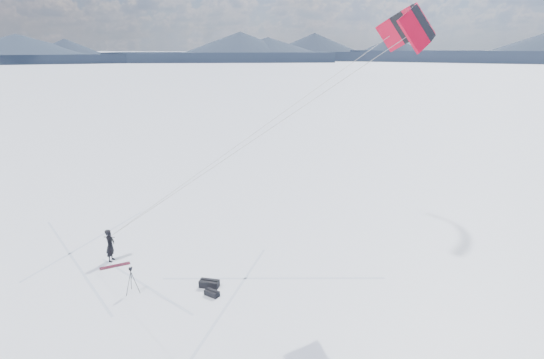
% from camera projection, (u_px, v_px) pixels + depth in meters
% --- Properties ---
extents(ground, '(1800.00, 1800.00, 0.00)m').
position_uv_depth(ground, '(143.00, 281.00, 20.69)').
color(ground, white).
extents(horizon_hills, '(704.00, 704.00, 8.73)m').
position_uv_depth(horizon_hills, '(137.00, 207.00, 19.68)').
color(horizon_hills, black).
rests_on(horizon_hills, ground).
extents(snow_tracks, '(13.93, 10.25, 0.01)m').
position_uv_depth(snow_tracks, '(111.00, 281.00, 20.64)').
color(snow_tracks, '#ADBBD3').
rests_on(snow_tracks, ground).
extents(snowkiter, '(0.48, 0.66, 1.67)m').
position_uv_depth(snowkiter, '(112.00, 261.00, 22.64)').
color(snowkiter, black).
rests_on(snowkiter, ground).
extents(snowboard, '(1.28, 1.08, 0.04)m').
position_uv_depth(snowboard, '(115.00, 266.00, 22.06)').
color(snowboard, maroon).
rests_on(snowboard, ground).
extents(tripod, '(0.56, 0.61, 1.20)m').
position_uv_depth(tripod, '(131.00, 276.00, 19.49)').
color(tripod, black).
rests_on(tripod, ground).
extents(gear_bag_a, '(0.87, 0.44, 0.38)m').
position_uv_depth(gear_bag_a, '(209.00, 284.00, 20.11)').
color(gear_bag_a, black).
rests_on(gear_bag_a, ground).
extents(gear_bag_b, '(0.71, 0.54, 0.29)m').
position_uv_depth(gear_bag_b, '(212.00, 293.00, 19.42)').
color(gear_bag_b, black).
rests_on(gear_bag_b, ground).
extents(power_kite, '(14.78, 6.03, 10.67)m').
position_uv_depth(power_kite, '(410.00, 28.00, 18.34)').
color(power_kite, red).
rests_on(power_kite, ground).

